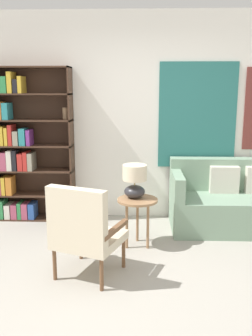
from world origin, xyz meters
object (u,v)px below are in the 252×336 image
at_px(bookshelf, 21,148).
at_px(couch, 243,203).
at_px(armchair, 83,229).
at_px(side_table, 137,205).
at_px(table_lamp, 135,180).

xyz_separation_m(bookshelf, couch, (2.85, -0.24, -0.64)).
xyz_separation_m(armchair, couch, (1.81, 1.38, -0.17)).
xyz_separation_m(couch, side_table, (-1.32, -0.62, 0.15)).
height_order(bookshelf, armchair, bookshelf).
relative_size(bookshelf, side_table, 3.66).
bearing_deg(couch, armchair, -142.70).
bearing_deg(table_lamp, bookshelf, 151.76).
relative_size(side_table, table_lamp, 1.47).
height_order(bookshelf, table_lamp, bookshelf).
bearing_deg(bookshelf, armchair, -57.17).
bearing_deg(couch, side_table, -154.99).
bearing_deg(bookshelf, side_table, -29.24).
relative_size(armchair, side_table, 1.65).
distance_m(armchair, couch, 2.28).
distance_m(bookshelf, side_table, 1.82).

